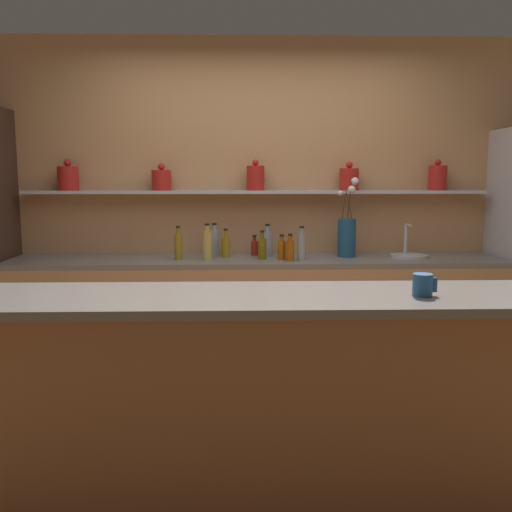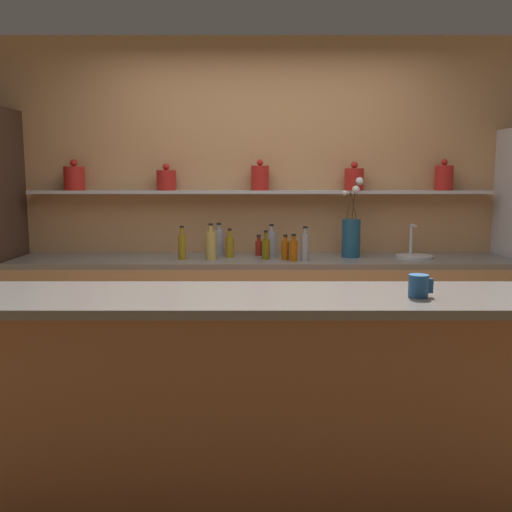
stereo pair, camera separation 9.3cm
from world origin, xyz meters
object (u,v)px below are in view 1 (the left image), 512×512
at_px(sink_fixture, 409,254).
at_px(bottle_spirit_9, 207,245).
at_px(bottle_sauce_4, 254,247).
at_px(bottle_sauce_8, 262,246).
at_px(bottle_sauce_2, 282,249).
at_px(coffee_mug, 423,285).
at_px(bottle_oil_10, 262,248).
at_px(bottle_oil_1, 178,246).
at_px(bottle_oil_7, 226,246).
at_px(flower_vase, 347,234).
at_px(bottle_spirit_6, 215,242).
at_px(bottle_spirit_5, 268,243).
at_px(bottle_sauce_0, 290,250).
at_px(bottle_spirit_3, 301,246).

bearing_deg(sink_fixture, bottle_spirit_9, -176.18).
height_order(bottle_sauce_4, bottle_sauce_8, bottle_sauce_8).
distance_m(bottle_sauce_4, bottle_spirit_9, 0.42).
relative_size(bottle_sauce_2, coffee_mug, 1.76).
bearing_deg(bottle_sauce_8, bottle_oil_10, -92.98).
xyz_separation_m(sink_fixture, bottle_oil_1, (-1.74, -0.08, 0.08)).
bearing_deg(bottle_sauce_8, sink_fixture, -8.03).
height_order(bottle_oil_7, bottle_spirit_9, bottle_spirit_9).
bearing_deg(bottle_sauce_8, bottle_sauce_4, -154.15).
bearing_deg(sink_fixture, bottle_oil_1, -177.40).
distance_m(bottle_sauce_8, coffee_mug, 2.10).
xyz_separation_m(flower_vase, bottle_oil_10, (-0.65, -0.11, -0.09)).
bearing_deg(bottle_oil_1, bottle_sauce_8, 20.52).
height_order(bottle_oil_7, bottle_oil_10, bottle_oil_7).
bearing_deg(sink_fixture, bottle_spirit_6, 174.19).
relative_size(flower_vase, bottle_spirit_5, 2.42).
bearing_deg(bottle_spirit_9, bottle_sauce_2, 0.50).
relative_size(bottle_sauce_0, bottle_sauce_4, 1.23).
bearing_deg(coffee_mug, bottle_oil_7, 115.36).
xyz_separation_m(bottle_spirit_5, bottle_oil_10, (-0.05, -0.14, -0.02)).
bearing_deg(sink_fixture, bottle_spirit_5, 176.03).
distance_m(bottle_spirit_9, bottle_oil_10, 0.40).
distance_m(bottle_sauce_8, bottle_spirit_9, 0.49).
xyz_separation_m(bottle_spirit_3, bottle_oil_10, (-0.28, 0.08, -0.02)).
bearing_deg(bottle_sauce_8, bottle_spirit_6, -179.10).
distance_m(flower_vase, bottle_oil_7, 0.93).
bearing_deg(bottle_spirit_9, coffee_mug, -59.61).
bearing_deg(coffee_mug, bottle_sauce_8, 106.97).
relative_size(bottle_spirit_6, bottle_oil_7, 1.15).
distance_m(sink_fixture, bottle_oil_1, 1.74).
relative_size(bottle_sauce_4, bottle_sauce_8, 0.94).
bearing_deg(bottle_spirit_9, bottle_sauce_4, 32.92).
xyz_separation_m(bottle_spirit_6, bottle_sauce_8, (0.37, 0.01, -0.03)).
bearing_deg(bottle_spirit_6, bottle_oil_7, -51.94).
relative_size(bottle_sauce_4, bottle_spirit_5, 0.65).
xyz_separation_m(bottle_spirit_3, bottle_spirit_5, (-0.24, 0.22, -0.00)).
relative_size(bottle_sauce_0, bottle_oil_10, 0.93).
distance_m(bottle_sauce_4, bottle_spirit_6, 0.31).
height_order(bottle_spirit_3, bottle_sauce_4, bottle_spirit_3).
relative_size(bottle_spirit_5, coffee_mug, 2.36).
relative_size(sink_fixture, bottle_sauce_4, 1.73).
bearing_deg(bottle_oil_7, bottle_spirit_5, 6.88).
xyz_separation_m(bottle_spirit_3, bottle_oil_7, (-0.56, 0.18, -0.02)).
height_order(bottle_sauce_2, bottle_oil_10, bottle_oil_10).
xyz_separation_m(bottle_spirit_6, coffee_mug, (0.99, -2.00, 0.05)).
height_order(bottle_spirit_3, bottle_spirit_9, bottle_spirit_9).
bearing_deg(sink_fixture, bottle_oil_10, -176.42).
xyz_separation_m(bottle_sauce_4, bottle_spirit_6, (-0.31, 0.02, 0.04)).
distance_m(bottle_sauce_0, coffee_mug, 1.74).
relative_size(bottle_sauce_0, bottle_sauce_2, 1.07).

